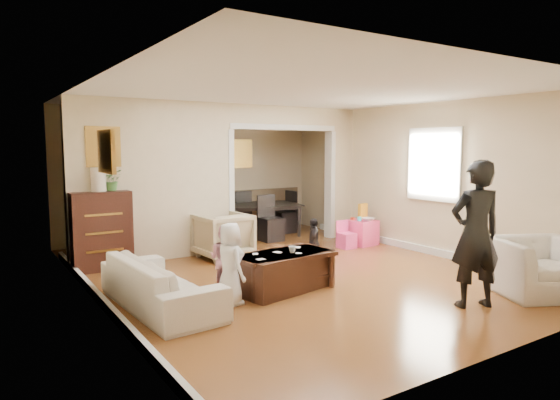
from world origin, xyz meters
TOP-DOWN VIEW (x-y plane):
  - floor at (0.00, 0.00)m, footprint 7.00×7.00m
  - partition_left at (-1.38, 1.80)m, footprint 2.75×0.18m
  - partition_right at (2.48, 1.80)m, footprint 0.55×0.18m
  - partition_header at (1.10, 1.80)m, footprint 2.22×0.18m
  - window_pane at (2.73, -0.40)m, footprint 0.03×0.95m
  - framed_art_partition at (-2.20, 1.70)m, footprint 0.45×0.03m
  - framed_art_sofa_wall at (-2.71, -0.60)m, footprint 0.03×0.55m
  - framed_art_alcove at (1.10, 3.44)m, footprint 0.45×0.03m
  - sofa at (-2.15, -0.58)m, footprint 0.89×2.02m
  - armchair_back at (-0.42, 1.30)m, footprint 0.85×0.88m
  - armchair_front at (2.01, -2.68)m, footprint 1.37×1.31m
  - dresser at (-2.30, 1.65)m, footprint 0.86×0.48m
  - table_lamp at (-2.30, 1.65)m, footprint 0.22×0.22m
  - potted_plant at (-2.10, 1.65)m, footprint 0.29×0.25m
  - coffee_table at (-0.57, -0.77)m, footprint 1.39×0.88m
  - coffee_cup at (-0.47, -0.82)m, footprint 0.11×0.11m
  - play_table at (2.28, 0.89)m, footprint 0.54×0.54m
  - cereal_box at (2.40, 0.99)m, footprint 0.21×0.09m
  - cyan_cup at (2.18, 0.84)m, footprint 0.08×0.08m
  - toy_block at (2.16, 1.01)m, footprint 0.10×0.09m
  - play_bowl at (2.33, 0.77)m, footprint 0.26×0.26m
  - dining_table at (1.03, 2.78)m, footprint 2.09×1.50m
  - adult_person at (0.90, -2.54)m, footprint 0.73×0.60m
  - child_kneel_a at (-1.42, -0.92)m, footprint 0.32×0.48m
  - child_kneel_b at (-1.27, -0.47)m, footprint 0.50×0.53m
  - child_toddler at (0.48, -0.02)m, footprint 0.43×0.46m
  - craft_papers at (-0.64, -0.74)m, footprint 0.90×0.45m

SIDE VIEW (x-z plane):
  - floor at x=0.00m, z-range 0.00..0.00m
  - play_table at x=2.28m, z-range 0.00..0.47m
  - coffee_table at x=-0.57m, z-range 0.00..0.48m
  - sofa at x=-2.15m, z-range 0.00..0.58m
  - dining_table at x=1.03m, z-range 0.00..0.66m
  - armchair_front at x=2.01m, z-range 0.00..0.70m
  - armchair_back at x=-0.42m, z-range 0.00..0.75m
  - child_toddler at x=0.48m, z-range 0.00..0.76m
  - child_kneel_b at x=-1.27m, z-range 0.00..0.87m
  - craft_papers at x=-0.64m, z-range 0.48..0.49m
  - child_kneel_a at x=-1.42m, z-range 0.00..0.97m
  - toy_block at x=2.16m, z-range 0.47..0.52m
  - play_bowl at x=2.33m, z-range 0.47..0.52m
  - cyan_cup at x=2.18m, z-range 0.47..0.55m
  - coffee_cup at x=-0.47m, z-range 0.48..0.57m
  - dresser at x=-2.30m, z-range 0.00..1.18m
  - cereal_box at x=2.40m, z-range 0.47..0.77m
  - adult_person at x=0.90m, z-range 0.00..1.71m
  - partition_left at x=-1.38m, z-range 0.00..2.60m
  - partition_right at x=2.48m, z-range 0.00..2.60m
  - potted_plant at x=-2.10m, z-range 1.18..1.51m
  - table_lamp at x=-2.30m, z-range 1.18..1.54m
  - window_pane at x=2.73m, z-range 1.00..2.10m
  - framed_art_alcove at x=1.10m, z-range 1.42..1.98m
  - framed_art_sofa_wall at x=-2.71m, z-range 1.60..2.00m
  - framed_art_partition at x=-2.20m, z-range 1.58..2.12m
  - partition_header at x=1.10m, z-range 2.25..2.60m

